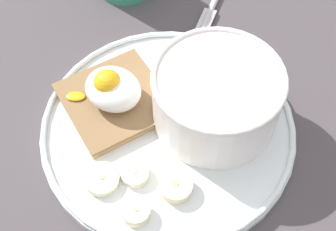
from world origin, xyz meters
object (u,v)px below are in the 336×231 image
Objects in this scene: banana_slice_back at (176,186)px; banana_slice_right at (102,179)px; poached_egg at (112,88)px; banana_slice_left at (136,212)px; toast_slice at (115,100)px; banana_slice_front at (135,174)px; oatmeal_bowl at (216,97)px; knife at (209,14)px.

banana_slice_back is 1.09× the size of banana_slice_right.
poached_egg is 1.84× the size of banana_slice_right.
banana_slice_left is 0.78× the size of banana_slice_back.
banana_slice_right is at bearing -150.52° from banana_slice_back.
toast_slice is 9.13cm from banana_slice_right.
banana_slice_front is 3.94cm from banana_slice_left.
oatmeal_bowl is 4.60× the size of banana_slice_front.
banana_slice_front is 3.19cm from banana_slice_right.
banana_slice_left is at bearing -108.89° from banana_slice_back.
banana_slice_back is 7.08cm from banana_slice_right.
oatmeal_bowl reaches higher than banana_slice_front.
poached_egg is at bearing 142.82° from banana_slice_front.
oatmeal_bowl reaches higher than knife.
banana_slice_right is at bearing 171.30° from banana_slice_left.
banana_slice_left is 0.84× the size of banana_slice_right.
poached_egg reaches higher than toast_slice.
oatmeal_bowl is 10.64cm from poached_egg.
banana_slice_right is at bearing -109.81° from oatmeal_bowl.
toast_slice is 3.23× the size of banana_slice_right.
banana_slice_left is at bearing -50.34° from banana_slice_front.
poached_egg is at bearing -91.47° from knife.
oatmeal_bowl is 9.64cm from banana_slice_back.
toast_slice is (-9.34, -4.82, -2.76)cm from oatmeal_bowl.
banana_slice_left is at bearing -41.21° from poached_egg.
knife is at bearing 109.31° from banana_slice_left.
knife is (0.36, 17.67, -1.21)cm from toast_slice.
banana_slice_right is at bearing -58.28° from toast_slice.
banana_slice_right is (4.90, -7.70, -2.30)cm from poached_egg.
banana_slice_front is at bearing 46.38° from banana_slice_right.
oatmeal_bowl is at bearing 27.30° from toast_slice.
banana_slice_front is (-2.33, -10.28, -2.88)cm from oatmeal_bowl.
banana_slice_front is (7.10, -5.39, -2.29)cm from poached_egg.
banana_slice_left is at bearing -8.70° from banana_slice_right.
oatmeal_bowl is at bearing 70.19° from banana_slice_right.
knife is at bearing 99.91° from banana_slice_right.
banana_slice_front is 0.24× the size of knife.
toast_slice is at bearing 142.09° from banana_slice_front.
banana_slice_left is 27.75cm from knife.
toast_slice and banana_slice_front have the same top height.
banana_slice_back is 0.37× the size of knife.
banana_slice_back is at bearing -79.90° from oatmeal_bowl.
oatmeal_bowl is 0.98× the size of toast_slice.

